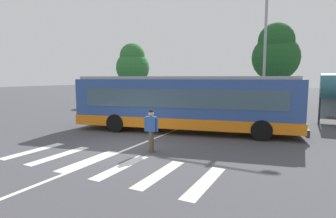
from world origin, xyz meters
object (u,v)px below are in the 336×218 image
object	(u,v)px
parked_car_champagne	(257,105)
background_tree_left	(133,64)
background_tree_right	(276,53)
pedestrian_crossing_street	(151,128)
parked_car_black	(193,103)
parked_car_blue	(224,104)
city_transit_bus	(184,103)
twin_arm_street_lamp	(266,33)

from	to	relation	value
parked_car_champagne	background_tree_left	distance (m)	16.04
background_tree_right	pedestrian_crossing_street	bearing A→B (deg)	-97.88
parked_car_black	parked_car_champagne	bearing A→B (deg)	7.06
pedestrian_crossing_street	parked_car_black	xyz separation A→B (m)	(-3.47, 13.18, -0.20)
parked_car_blue	background_tree_left	world-z (taller)	background_tree_left
parked_car_champagne	city_transit_bus	bearing A→B (deg)	-104.37
parked_car_champagne	twin_arm_street_lamp	bearing A→B (deg)	-65.09
twin_arm_street_lamp	background_tree_left	world-z (taller)	twin_arm_street_lamp
parked_car_black	background_tree_right	size ratio (longest dim) A/B	0.57
city_transit_bus	background_tree_right	size ratio (longest dim) A/B	1.53
city_transit_bus	pedestrian_crossing_street	distance (m)	4.51
city_transit_bus	twin_arm_street_lamp	distance (m)	9.80
parked_car_black	city_transit_bus	bearing A→B (deg)	-71.37
pedestrian_crossing_street	parked_car_champagne	xyz separation A→B (m)	(1.88, 13.84, -0.20)
city_transit_bus	parked_car_champagne	size ratio (longest dim) A/B	2.72
twin_arm_street_lamp	background_tree_left	xyz separation A→B (m)	(-15.67, 5.41, -1.70)
city_transit_bus	background_tree_right	world-z (taller)	background_tree_right
twin_arm_street_lamp	background_tree_right	size ratio (longest dim) A/B	1.27
pedestrian_crossing_street	parked_car_blue	size ratio (longest dim) A/B	0.38
twin_arm_street_lamp	background_tree_left	distance (m)	16.67
parked_car_champagne	twin_arm_street_lamp	size ratio (longest dim) A/B	0.44
parked_car_blue	twin_arm_street_lamp	world-z (taller)	twin_arm_street_lamp
parked_car_black	parked_car_blue	bearing A→B (deg)	5.77
city_transit_bus	background_tree_right	distance (m)	15.33
parked_car_blue	parked_car_black	bearing A→B (deg)	-174.23
parked_car_black	background_tree_left	xyz separation A→B (m)	(-9.69, 4.73, 3.79)
pedestrian_crossing_street	background_tree_right	size ratio (longest dim) A/B	0.21
pedestrian_crossing_street	parked_car_champagne	distance (m)	13.97
city_transit_bus	pedestrian_crossing_street	size ratio (longest dim) A/B	7.21
parked_car_black	twin_arm_street_lamp	world-z (taller)	twin_arm_street_lamp
parked_car_blue	twin_arm_street_lamp	xyz separation A→B (m)	(3.26, -0.96, 5.49)
pedestrian_crossing_street	parked_car_blue	bearing A→B (deg)	93.19
pedestrian_crossing_street	twin_arm_street_lamp	distance (m)	13.80
parked_car_black	parked_car_champagne	xyz separation A→B (m)	(5.36, 0.66, 0.00)
pedestrian_crossing_street	twin_arm_street_lamp	size ratio (longest dim) A/B	0.17
parked_car_black	twin_arm_street_lamp	size ratio (longest dim) A/B	0.45
parked_car_black	twin_arm_street_lamp	distance (m)	8.15
city_transit_bus	background_tree_left	distance (m)	18.71
pedestrian_crossing_street	parked_car_blue	distance (m)	13.48
parked_car_black	parked_car_champagne	size ratio (longest dim) A/B	1.01
pedestrian_crossing_street	parked_car_blue	world-z (taller)	pedestrian_crossing_street
parked_car_blue	twin_arm_street_lamp	distance (m)	6.46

